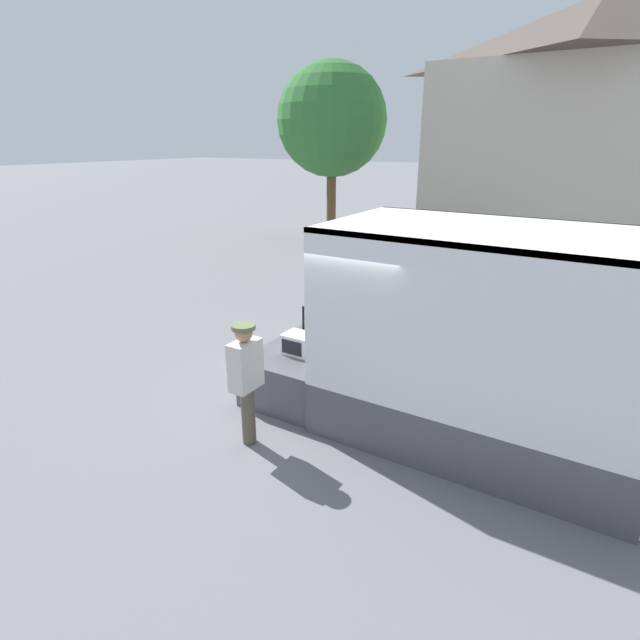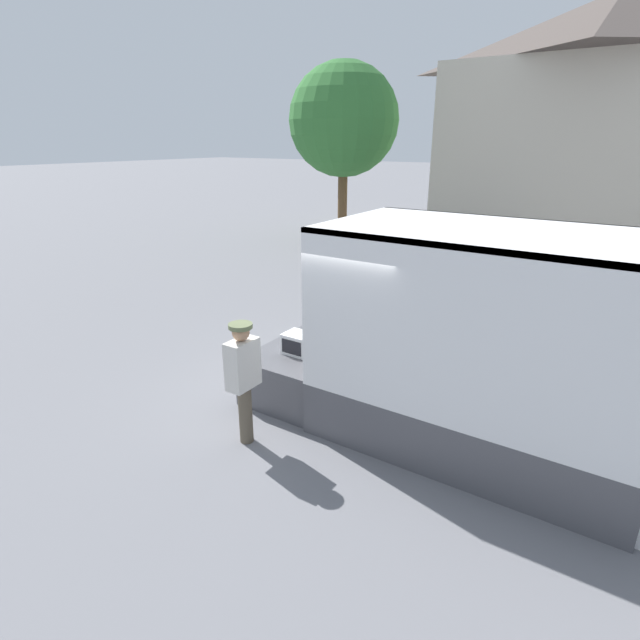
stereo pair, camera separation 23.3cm
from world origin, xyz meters
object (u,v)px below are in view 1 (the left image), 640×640
at_px(microwave, 301,344).
at_px(portable_generator, 328,326).
at_px(street_tree, 332,120).
at_px(box_truck, 639,410).
at_px(worker_person, 246,373).

xyz_separation_m(microwave, portable_generator, (-0.00, 0.79, 0.05)).
distance_m(microwave, street_tree, 13.35).
bearing_deg(microwave, box_truck, 4.41).
height_order(box_truck, portable_generator, box_truck).
bearing_deg(portable_generator, street_tree, 120.08).
distance_m(microwave, worker_person, 1.40).
xyz_separation_m(box_truck, portable_generator, (-4.34, 0.45, 0.02)).
distance_m(portable_generator, worker_person, 2.18).
distance_m(microwave, portable_generator, 0.79).
bearing_deg(street_tree, portable_generator, -59.92).
bearing_deg(portable_generator, microwave, -89.84).
relative_size(microwave, street_tree, 0.08).
distance_m(box_truck, street_tree, 15.56).
distance_m(box_truck, microwave, 4.35).
height_order(portable_generator, worker_person, worker_person).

